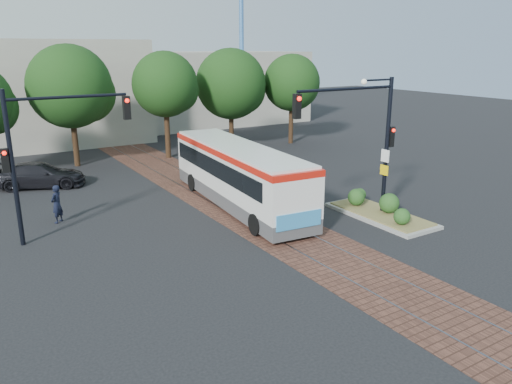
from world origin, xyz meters
TOP-DOWN VIEW (x-y plane):
  - ground at (0.00, 0.00)m, footprint 120.00×120.00m
  - trackbed at (0.00, 4.00)m, footprint 3.60×40.00m
  - tree_row at (1.21, 16.42)m, footprint 26.40×5.60m
  - warehouses at (-0.53, 28.75)m, footprint 40.00×13.00m
  - crane at (18.00, 34.00)m, footprint 8.00×0.50m
  - city_bus at (0.21, 3.95)m, footprint 3.28×11.21m
  - traffic_island at (4.82, -0.90)m, footprint 2.20×5.20m
  - signal_pole_main at (3.86, -0.81)m, footprint 5.49×0.46m
  - signal_pole_left at (-8.37, 4.00)m, footprint 4.99×0.34m
  - officer at (-7.79, 5.99)m, footprint 0.73×0.72m
  - parked_car at (-7.42, 12.57)m, footprint 5.09×3.45m

SIDE VIEW (x-z plane):
  - ground at x=0.00m, z-range 0.00..0.00m
  - trackbed at x=0.00m, z-range 0.00..0.02m
  - traffic_island at x=4.82m, z-range -0.24..0.89m
  - parked_car at x=-7.42m, z-range 0.00..1.37m
  - officer at x=-7.79m, z-range 0.00..1.69m
  - city_bus at x=0.21m, z-range 0.17..3.13m
  - warehouses at x=-0.53m, z-range -0.19..7.81m
  - signal_pole_left at x=-8.37m, z-range 0.86..6.86m
  - signal_pole_main at x=3.86m, z-range 1.16..7.16m
  - tree_row at x=1.21m, z-range 1.01..8.69m
  - crane at x=18.00m, z-range 1.88..19.88m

